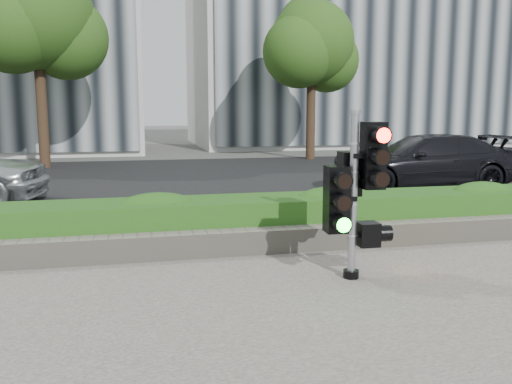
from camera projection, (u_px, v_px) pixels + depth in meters
The scene contains 10 objects.
ground at pixel (282, 301), 5.84m from camera, with size 120.00×120.00×0.00m, color #51514C.
road at pixel (188, 181), 15.48m from camera, with size 60.00×13.00×0.02m, color black.
curb at pixel (231, 232), 8.87m from camera, with size 60.00×0.25×0.12m, color gray.
stone_wall at pixel (246, 242), 7.64m from camera, with size 12.00×0.32×0.34m, color gray.
hedge at pixel (237, 221), 8.24m from camera, with size 12.00×1.00×0.68m, color #418F2C.
building_right at pixel (350, 40), 31.43m from camera, with size 18.00×10.00×12.00m, color #B7B7B2.
tree_left at pixel (36, 18), 18.10m from camera, with size 4.61×4.03×7.34m.
tree_right at pixel (311, 46), 21.34m from camera, with size 4.10×3.58×6.53m.
traffic_signal at pixel (355, 187), 6.42m from camera, with size 0.70×0.52×2.01m.
car_dark at pixel (423, 162), 13.79m from camera, with size 1.94×4.77×1.38m, color black.
Camera 1 is at (-1.52, -5.39, 2.06)m, focal length 38.00 mm.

